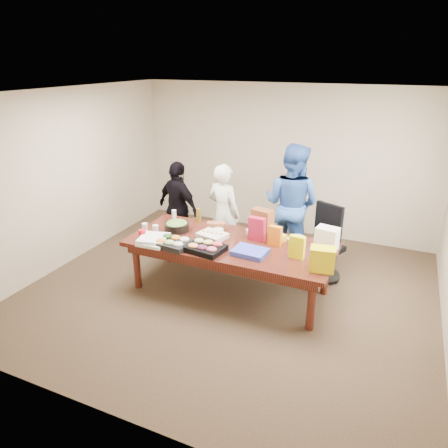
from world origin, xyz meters
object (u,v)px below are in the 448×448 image
at_px(sheet_cake, 212,235).
at_px(conference_table, 230,267).
at_px(person_right, 291,204).
at_px(office_chair, 324,245).
at_px(person_center, 224,213).
at_px(salad_bowl, 177,227).

bearing_deg(sheet_cake, conference_table, 4.98).
distance_m(person_right, sheet_cake, 1.47).
distance_m(office_chair, person_center, 1.63).
bearing_deg(salad_bowl, person_center, 64.23).
distance_m(office_chair, sheet_cake, 1.67).
relative_size(person_right, sheet_cake, 4.99).
bearing_deg(person_center, conference_table, 132.67).
height_order(conference_table, sheet_cake, sheet_cake).
xyz_separation_m(person_center, salad_bowl, (-0.39, -0.81, 0.01)).
bearing_deg(office_chair, person_center, -155.64).
relative_size(office_chair, person_right, 0.55).
bearing_deg(conference_table, salad_bowl, 174.89).
xyz_separation_m(conference_table, person_center, (-0.49, 0.89, 0.42)).
bearing_deg(conference_table, sheet_cake, 170.15).
distance_m(person_center, sheet_cake, 0.86).
relative_size(conference_table, office_chair, 2.63).
bearing_deg(person_center, person_right, -144.24).
bearing_deg(person_right, sheet_cake, 68.32).
bearing_deg(conference_table, person_right, 68.88).
distance_m(sheet_cake, salad_bowl, 0.59).
height_order(conference_table, office_chair, office_chair).
bearing_deg(sheet_cake, person_right, 72.24).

